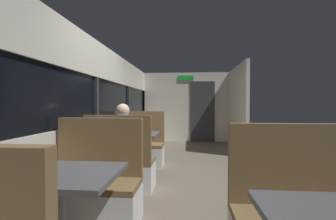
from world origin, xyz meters
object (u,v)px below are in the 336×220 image
Objects in this scene: dining_table_near_window at (59,185)px; bench_mid_window_facing_entry at (140,149)px; bench_near_window_facing_entry at (95,192)px; dining_table_mid_window at (132,139)px; seated_passenger at (122,152)px; bench_mid_window_facing_end at (121,167)px.

bench_mid_window_facing_entry reaches higher than dining_table_near_window.
bench_near_window_facing_entry is 1.00× the size of bench_mid_window_facing_entry.
dining_table_mid_window is at bearing 90.00° from dining_table_near_window.
seated_passenger reaches higher than bench_near_window_facing_entry.
bench_near_window_facing_entry is 2.37m from bench_mid_window_facing_entry.
bench_mid_window_facing_end is 1.00× the size of bench_mid_window_facing_entry.
bench_mid_window_facing_entry is at bearing 90.00° from bench_mid_window_facing_end.
bench_mid_window_facing_entry is (0.00, 3.07, -0.31)m from dining_table_near_window.
dining_table_near_window is 1.00× the size of dining_table_mid_window.
bench_mid_window_facing_entry is at bearing 90.00° from dining_table_mid_window.
dining_table_near_window is 2.37m from dining_table_mid_window.
bench_mid_window_facing_end is (0.00, 1.67, -0.31)m from dining_table_near_window.
seated_passenger is (0.00, 1.74, -0.10)m from dining_table_near_window.
bench_near_window_facing_entry reaches higher than dining_table_near_window.
bench_mid_window_facing_end reaches higher than dining_table_mid_window.
dining_table_mid_window is 0.82× the size of bench_mid_window_facing_end.
dining_table_near_window is at bearing -90.00° from bench_near_window_facing_entry.
bench_near_window_facing_entry is at bearing -90.00° from bench_mid_window_facing_end.
dining_table_near_window is 0.71× the size of seated_passenger.
dining_table_near_window is 0.82× the size of bench_mid_window_facing_entry.
bench_near_window_facing_entry is at bearing -90.00° from seated_passenger.
dining_table_mid_window is 0.71× the size of seated_passenger.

